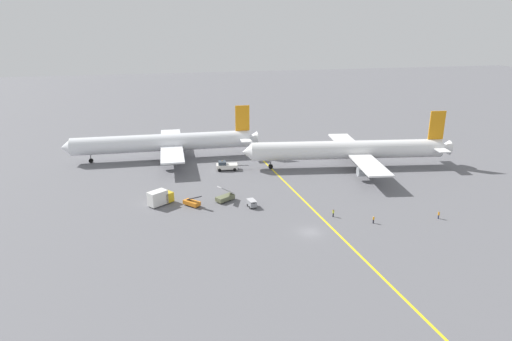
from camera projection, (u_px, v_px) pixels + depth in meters
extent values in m
plane|color=slate|center=(310.00, 232.00, 89.12)|extent=(600.00, 600.00, 0.00)
cube|color=yellow|center=(314.00, 210.00, 99.32)|extent=(6.74, 119.86, 0.01)
cylinder|color=white|center=(162.00, 143.00, 135.16)|extent=(53.02, 6.86, 5.22)
cone|color=white|center=(66.00, 147.00, 130.06)|extent=(2.95, 4.89, 4.80)
cone|color=white|center=(251.00, 138.00, 140.22)|extent=(3.73, 4.29, 4.18)
cube|color=white|center=(171.00, 145.00, 135.89)|extent=(7.61, 39.06, 0.44)
cube|color=white|center=(243.00, 137.00, 139.59)|extent=(3.60, 13.09, 0.28)
cube|color=orange|center=(242.00, 118.00, 137.63)|extent=(4.41, 0.50, 7.88)
cylinder|color=#999EA3|center=(168.00, 142.00, 146.41)|extent=(4.28, 2.73, 2.60)
cylinder|color=#999EA3|center=(169.00, 161.00, 126.15)|extent=(4.28, 2.73, 2.60)
cylinder|color=slate|center=(176.00, 156.00, 133.75)|extent=(0.28, 0.28, 2.12)
cylinder|color=black|center=(176.00, 159.00, 134.08)|extent=(1.32, 0.59, 1.30)
cylinder|color=slate|center=(175.00, 150.00, 140.07)|extent=(0.28, 0.28, 2.12)
cylinder|color=black|center=(175.00, 153.00, 140.41)|extent=(1.32, 0.59, 1.30)
cylinder|color=slate|center=(91.00, 157.00, 132.34)|extent=(0.28, 0.28, 2.12)
cylinder|color=black|center=(91.00, 161.00, 132.68)|extent=(1.32, 0.59, 1.30)
cylinder|color=white|center=(347.00, 150.00, 127.60)|extent=(55.14, 13.39, 5.24)
cone|color=white|center=(247.00, 152.00, 125.51)|extent=(3.49, 5.19, 4.82)
cone|color=white|center=(443.00, 148.00, 129.68)|extent=(4.19, 4.68, 4.19)
cube|color=white|center=(356.00, 152.00, 128.05)|extent=(12.71, 43.22, 0.44)
cube|color=white|center=(435.00, 146.00, 129.33)|extent=(5.10, 13.33, 0.28)
cube|color=orange|center=(437.00, 125.00, 127.34)|extent=(4.40, 1.01, 8.24)
cylinder|color=#999EA3|center=(342.00, 147.00, 139.87)|extent=(4.54, 3.20, 2.60)
cylinder|color=#999EA3|center=(365.00, 172.00, 117.23)|extent=(4.54, 3.20, 2.60)
cylinder|color=slate|center=(363.00, 164.00, 125.74)|extent=(0.28, 0.28, 2.11)
cylinder|color=black|center=(362.00, 168.00, 126.08)|extent=(1.37, 0.74, 1.30)
cylinder|color=slate|center=(356.00, 158.00, 132.17)|extent=(0.28, 0.28, 2.11)
cylinder|color=black|center=(355.00, 161.00, 132.51)|extent=(1.37, 0.74, 1.30)
cylinder|color=slate|center=(271.00, 163.00, 127.08)|extent=(0.28, 0.28, 2.11)
cylinder|color=black|center=(271.00, 166.00, 127.42)|extent=(1.37, 0.74, 1.30)
cube|color=white|center=(227.00, 166.00, 126.26)|extent=(6.25, 3.56, 1.21)
cube|color=#333D47|center=(222.00, 163.00, 125.80)|extent=(2.40, 2.53, 0.90)
cylinder|color=#4C4C51|center=(243.00, 165.00, 126.67)|extent=(3.20, 0.59, 0.20)
sphere|color=orange|center=(222.00, 161.00, 125.60)|extent=(0.24, 0.24, 0.24)
cylinder|color=black|center=(219.00, 170.00, 124.89)|extent=(0.93, 0.41, 0.90)
cylinder|color=black|center=(219.00, 167.00, 127.59)|extent=(0.93, 0.41, 0.90)
cylinder|color=black|center=(235.00, 170.00, 125.31)|extent=(0.93, 0.41, 0.90)
cylinder|color=black|center=(234.00, 167.00, 128.01)|extent=(0.93, 0.41, 0.90)
cube|color=#666B4C|center=(225.00, 198.00, 104.31)|extent=(4.87, 4.09, 1.00)
cube|color=silver|center=(226.00, 190.00, 103.91)|extent=(4.28, 3.41, 2.71)
cylinder|color=black|center=(225.00, 202.00, 103.50)|extent=(0.61, 0.49, 0.60)
cylinder|color=black|center=(221.00, 200.00, 104.43)|extent=(0.61, 0.49, 0.60)
cylinder|color=black|center=(230.00, 200.00, 104.50)|extent=(0.61, 0.49, 0.60)
cylinder|color=black|center=(226.00, 198.00, 105.44)|extent=(0.61, 0.49, 0.60)
cube|color=orange|center=(192.00, 203.00, 101.62)|extent=(3.99, 4.20, 0.90)
cube|color=black|center=(194.00, 198.00, 100.74)|extent=(3.31, 3.65, 1.83)
cylinder|color=black|center=(196.00, 204.00, 101.88)|extent=(0.55, 0.58, 0.60)
cylinder|color=black|center=(192.00, 206.00, 100.80)|extent=(0.55, 0.58, 0.60)
cylinder|color=black|center=(192.00, 203.00, 102.71)|extent=(0.55, 0.58, 0.60)
cylinder|color=black|center=(187.00, 205.00, 101.64)|extent=(0.55, 0.58, 0.60)
cube|color=gold|center=(167.00, 197.00, 103.40)|extent=(3.18, 3.23, 2.20)
cube|color=silver|center=(158.00, 198.00, 101.38)|extent=(4.82, 4.37, 3.20)
cylinder|color=black|center=(162.00, 202.00, 103.37)|extent=(0.61, 0.51, 0.60)
cylinder|color=black|center=(165.00, 203.00, 102.48)|extent=(0.61, 0.51, 0.60)
cylinder|color=black|center=(156.00, 204.00, 102.31)|extent=(0.61, 0.51, 0.60)
cylinder|color=black|center=(160.00, 205.00, 101.42)|extent=(0.61, 0.51, 0.60)
cube|color=gray|center=(252.00, 204.00, 100.94)|extent=(1.89, 2.80, 1.00)
cube|color=#B2B2B7|center=(252.00, 200.00, 100.67)|extent=(1.99, 2.94, 0.12)
cylinder|color=black|center=(256.00, 207.00, 100.69)|extent=(0.29, 0.62, 0.60)
cylinder|color=black|center=(250.00, 207.00, 100.19)|extent=(0.29, 0.62, 0.60)
cylinder|color=black|center=(253.00, 204.00, 102.01)|extent=(0.29, 0.62, 0.60)
cylinder|color=black|center=(248.00, 205.00, 101.51)|extent=(0.29, 0.62, 0.60)
cylinder|color=black|center=(373.00, 221.00, 92.94)|extent=(0.28, 0.28, 0.83)
cylinder|color=orange|center=(374.00, 218.00, 92.71)|extent=(0.36, 0.36, 0.58)
sphere|color=beige|center=(374.00, 217.00, 92.58)|extent=(0.22, 0.22, 0.22)
cylinder|color=black|center=(333.00, 215.00, 96.03)|extent=(0.28, 0.28, 0.86)
cylinder|color=#D1E02D|center=(333.00, 212.00, 95.79)|extent=(0.36, 0.36, 0.61)
sphere|color=brown|center=(333.00, 210.00, 95.66)|extent=(0.23, 0.23, 0.23)
cylinder|color=#F24C19|center=(332.00, 211.00, 95.99)|extent=(0.05, 0.05, 0.40)
cylinder|color=#2D3351|center=(438.00, 217.00, 95.12)|extent=(0.28, 0.28, 0.84)
cylinder|color=orange|center=(439.00, 214.00, 94.89)|extent=(0.36, 0.36, 0.59)
sphere|color=#9E704C|center=(439.00, 212.00, 94.76)|extent=(0.23, 0.23, 0.23)
cylinder|color=#F24C19|center=(439.00, 214.00, 94.61)|extent=(0.05, 0.05, 0.40)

